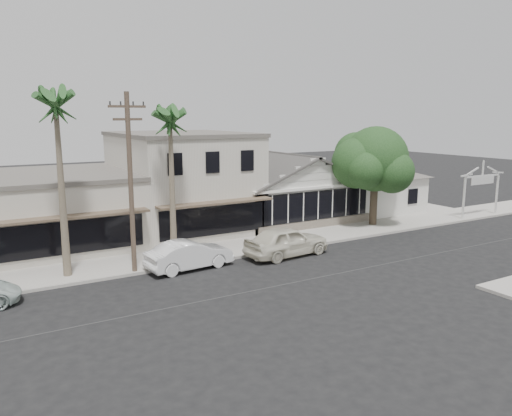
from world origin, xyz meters
TOP-DOWN VIEW (x-y plane):
  - ground at (0.00, 0.00)m, footprint 140.00×140.00m
  - sidewalk_north at (-8.00, 6.75)m, footprint 90.00×3.50m
  - corner_shop at (5.00, 12.47)m, footprint 10.40×8.60m
  - side_cottage at (13.20, 11.50)m, footprint 6.00×6.00m
  - arch_sign at (18.40, 5.30)m, footprint 4.12×0.12m
  - row_building_near at (-3.00, 13.50)m, footprint 8.00×10.00m
  - row_building_midnear at (-12.00, 13.50)m, footprint 10.00×10.00m
  - utility_pole at (-9.00, 5.20)m, footprint 1.80×0.24m
  - car_0 at (-0.56, 4.04)m, footprint 5.23×2.47m
  - car_1 at (-6.27, 4.56)m, footprint 4.70×2.02m
  - shade_tree at (9.08, 7.53)m, footprint 6.45×5.83m
  - palm_east at (-6.28, 6.77)m, footprint 2.71×2.71m
  - palm_mid at (-12.05, 6.18)m, footprint 3.16×3.16m

SIDE VIEW (x-z plane):
  - ground at x=0.00m, z-range 0.00..0.00m
  - sidewalk_north at x=-8.00m, z-range 0.00..0.15m
  - car_1 at x=-6.27m, z-range 0.00..1.50m
  - car_0 at x=-0.56m, z-range 0.00..1.73m
  - side_cottage at x=13.20m, z-range 0.00..3.00m
  - row_building_midnear at x=-12.00m, z-range 0.00..4.20m
  - corner_shop at x=5.00m, z-range 0.07..5.17m
  - arch_sign at x=18.40m, z-range 1.18..5.13m
  - row_building_near at x=-3.00m, z-range 0.00..6.50m
  - shade_tree at x=9.08m, z-range 1.13..8.29m
  - utility_pole at x=-9.00m, z-range 0.29..9.29m
  - palm_east at x=-6.28m, z-range 3.17..11.97m
  - palm_mid at x=-12.05m, z-range 3.48..13.08m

